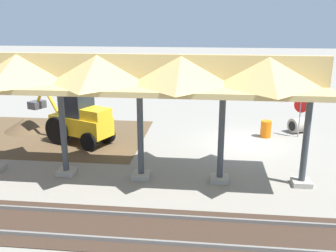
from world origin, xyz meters
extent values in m
plane|color=gray|center=(0.00, 0.00, 0.00)|extent=(120.00, 120.00, 0.00)
cube|color=brown|center=(10.17, 0.03, 0.00)|extent=(9.89, 7.00, 0.01)
cube|color=#9E998E|center=(-1.75, 4.79, 0.10)|extent=(0.70, 0.70, 0.20)
cylinder|color=#383D42|center=(-1.75, 4.79, 1.80)|extent=(0.24, 0.24, 3.60)
cube|color=#9E998E|center=(1.36, 4.79, 0.10)|extent=(0.70, 0.70, 0.20)
cylinder|color=#383D42|center=(1.36, 4.79, 1.80)|extent=(0.24, 0.24, 3.60)
cube|color=#9E998E|center=(4.47, 4.79, 0.10)|extent=(0.70, 0.70, 0.20)
cylinder|color=#383D42|center=(4.47, 4.79, 1.80)|extent=(0.24, 0.24, 3.60)
cube|color=#9E998E|center=(7.58, 4.79, 0.10)|extent=(0.70, 0.70, 0.20)
cylinder|color=#383D42|center=(7.58, 4.79, 1.80)|extent=(0.24, 0.24, 3.60)
cube|color=tan|center=(4.47, 4.79, 3.70)|extent=(13.64, 3.20, 0.20)
cube|color=tan|center=(4.47, 4.79, 4.35)|extent=(13.64, 0.20, 1.10)
pyramid|color=tan|center=(-0.19, 4.79, 4.35)|extent=(2.80, 3.20, 1.10)
pyramid|color=tan|center=(2.92, 4.79, 4.35)|extent=(2.80, 3.20, 1.10)
pyramid|color=tan|center=(6.02, 4.79, 4.35)|extent=(2.80, 3.20, 1.10)
pyramid|color=tan|center=(9.13, 4.79, 4.35)|extent=(2.80, 3.20, 1.10)
cube|color=slate|center=(0.00, 7.84, 0.07)|extent=(60.00, 0.08, 0.15)
cube|color=slate|center=(0.00, 9.28, 0.07)|extent=(60.00, 0.08, 0.15)
cube|color=#38281E|center=(0.00, 8.56, 0.01)|extent=(60.00, 2.58, 0.03)
cylinder|color=gray|center=(-2.94, -1.33, 0.96)|extent=(0.06, 0.06, 1.91)
cylinder|color=red|center=(-2.94, -1.33, 1.72)|extent=(0.61, 0.51, 0.76)
cube|color=yellow|center=(8.23, 0.92, 0.97)|extent=(3.45, 2.51, 0.90)
cube|color=#1E262D|center=(8.41, 0.83, 2.12)|extent=(1.67, 1.61, 1.40)
cube|color=yellow|center=(7.29, 1.34, 1.67)|extent=(1.50, 1.47, 0.50)
cylinder|color=black|center=(8.80, -0.13, 0.70)|extent=(1.40, 0.86, 1.40)
cylinder|color=black|center=(9.40, 1.17, 0.70)|extent=(1.40, 0.86, 1.40)
cylinder|color=black|center=(6.97, 0.78, 0.45)|extent=(0.94, 0.65, 0.90)
cylinder|color=black|center=(7.51, 1.96, 0.45)|extent=(0.94, 0.65, 0.90)
cylinder|color=yellow|center=(10.10, 0.06, 2.08)|extent=(1.04, 0.61, 1.41)
cylinder|color=yellow|center=(10.80, -0.26, 2.18)|extent=(0.77, 0.47, 1.18)
cube|color=#47474C|center=(11.09, -0.40, 1.63)|extent=(0.88, 0.98, 0.40)
cone|color=brown|center=(12.11, -0.86, 0.00)|extent=(4.70, 4.70, 1.43)
cylinder|color=#9E9384|center=(-3.13, -2.18, 0.41)|extent=(1.20, 1.16, 0.82)
cylinder|color=black|center=(-2.73, -1.96, 0.41)|extent=(0.28, 0.48, 0.53)
cylinder|color=orange|center=(-1.20, -1.10, 0.45)|extent=(0.56, 0.56, 0.90)
camera|label=1|loc=(1.89, 18.39, 6.23)|focal=40.00mm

